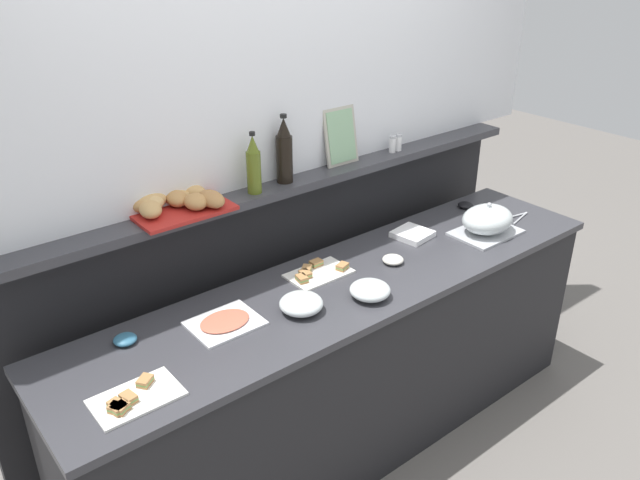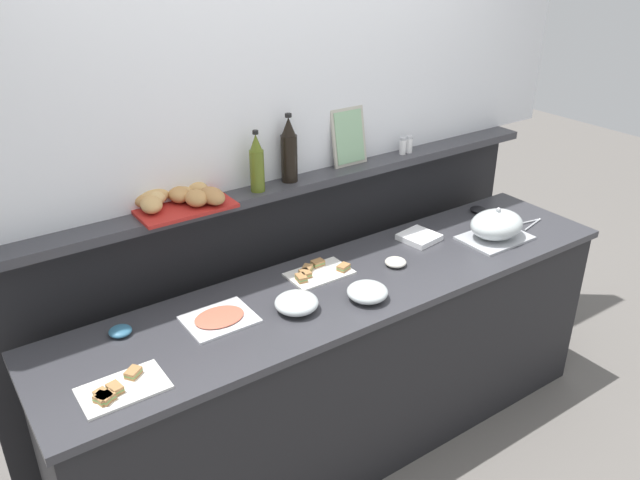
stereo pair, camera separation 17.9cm
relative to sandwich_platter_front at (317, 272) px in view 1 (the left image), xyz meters
The scene contains 21 objects.
ground_plane 1.05m from the sandwich_platter_front, 80.58° to the left, with size 12.00×12.00×0.00m, color slate.
buffet_counter 0.50m from the sandwich_platter_front, 59.91° to the right, with size 2.73×0.63×0.93m.
back_ledge_unit 0.46m from the sandwich_platter_front, 77.84° to the left, with size 2.89×0.22×1.28m.
upper_wall_panel 1.07m from the sandwich_platter_front, 78.58° to the left, with size 3.49×0.08×1.32m, color white.
sandwich_platter_front is the anchor object (origin of this frame).
sandwich_platter_rear 1.04m from the sandwich_platter_front, 164.40° to the right, with size 0.29×0.18×0.04m.
cold_cuts_platter 0.54m from the sandwich_platter_front, behind, with size 0.27×0.22×0.02m.
serving_cloche 0.96m from the sandwich_platter_front, 12.52° to the right, with size 0.34×0.24×0.17m.
glass_bowl_large 0.29m from the sandwich_platter_front, 79.64° to the right, with size 0.17×0.17×0.07m.
glass_bowl_medium 0.31m from the sandwich_platter_front, 140.83° to the right, with size 0.18×0.18×0.07m.
condiment_bowl_teal 0.37m from the sandwich_platter_front, 21.52° to the right, with size 0.10×0.10×0.03m, color silver.
condiment_bowl_red 1.11m from the sandwich_platter_front, ahead, with size 0.09×0.09×0.03m, color black.
condiment_bowl_cream 0.89m from the sandwich_platter_front, behind, with size 0.09×0.09×0.03m, color teal.
serving_tongs 1.23m from the sandwich_platter_front, ahead, with size 0.19×0.08×0.01m.
napkin_stack 0.61m from the sandwich_platter_front, ahead, with size 0.17×0.17×0.03m, color white.
olive_oil_bottle 0.55m from the sandwich_platter_front, 117.06° to the left, with size 0.06×0.06×0.28m.
wine_bottle_dark 0.56m from the sandwich_platter_front, 81.47° to the left, with size 0.08×0.08×0.32m.
salt_shaker 0.87m from the sandwich_platter_front, 21.34° to the left, with size 0.03×0.03×0.09m.
pepper_shaker 0.90m from the sandwich_platter_front, 20.22° to the left, with size 0.03×0.03×0.09m.
bread_basket 0.71m from the sandwich_platter_front, 148.91° to the left, with size 0.40×0.29×0.08m.
framed_picture 0.70m from the sandwich_platter_front, 38.48° to the left, with size 0.19×0.06×0.28m.
Camera 1 is at (-1.64, -1.82, 2.35)m, focal length 35.93 mm.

